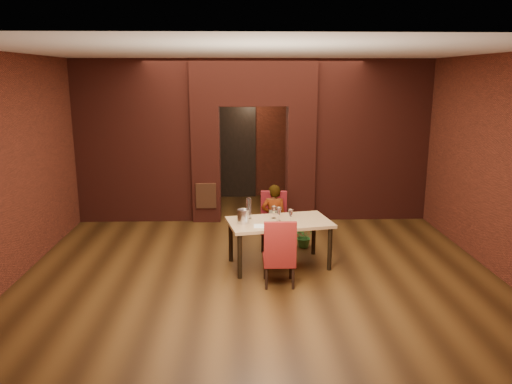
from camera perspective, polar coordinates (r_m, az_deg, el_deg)
floor at (r=8.44m, az=0.11°, el=-6.76°), size 8.00×8.00×0.00m
ceiling at (r=7.94m, az=0.12°, el=15.50°), size 7.00×8.00×0.04m
wall_back at (r=12.00m, az=-0.59°, el=7.06°), size 7.00×0.04×3.20m
wall_front at (r=4.14m, az=2.14°, el=-4.79°), size 7.00×0.04×3.20m
wall_left at (r=8.65m, az=-23.78°, el=3.56°), size 0.04×8.00×3.20m
wall_right at (r=8.88m, az=23.36°, el=3.82°), size 0.04×8.00×3.20m
pillar_left at (r=10.10m, az=-5.70°, el=3.26°), size 0.55×0.55×2.30m
pillar_right at (r=10.16m, az=5.07°, el=3.32°), size 0.55×0.55×2.30m
lintel at (r=9.94m, az=-0.31°, el=12.43°), size 2.45×0.55×0.90m
wing_wall_left at (r=10.22m, az=-13.72°, el=5.62°), size 2.28×0.35×3.20m
wing_wall_right at (r=10.36m, az=12.94°, el=5.75°), size 2.28×0.35×3.20m
vent_panel at (r=9.93m, az=-5.73°, el=-0.45°), size 0.40×0.03×0.50m
rear_door at (r=12.01m, az=-2.49°, el=4.41°), size 0.90×0.08×2.10m
rear_door_frame at (r=11.97m, az=-2.49°, el=4.38°), size 1.02×0.04×2.22m
dining_table at (r=7.72m, az=2.66°, el=-5.87°), size 1.68×1.15×0.72m
chair_far at (r=8.39m, az=2.03°, el=-3.40°), size 0.47×0.47×0.97m
chair_near at (r=7.01m, az=2.64°, el=-6.81°), size 0.44×0.44×0.97m
person_seated at (r=8.31m, az=2.04°, el=-2.98°), size 0.43×0.29×1.14m
wine_glass_a at (r=7.72m, az=2.05°, el=-2.32°), size 0.08×0.08×0.19m
wine_glass_b at (r=7.59m, az=2.63°, el=-2.54°), size 0.08×0.08×0.20m
wine_glass_c at (r=7.52m, az=3.98°, el=-2.74°), size 0.08×0.08×0.20m
tasting_sheet at (r=7.34m, az=0.83°, el=-3.91°), size 0.28×0.21×0.00m
wine_bucket at (r=7.46m, az=-1.50°, el=-2.80°), size 0.17×0.17×0.21m
water_bottle at (r=7.69m, az=-0.83°, el=-1.83°), size 0.08×0.08×0.33m
potted_plant at (r=8.62m, az=5.49°, el=-5.04°), size 0.46×0.46×0.39m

